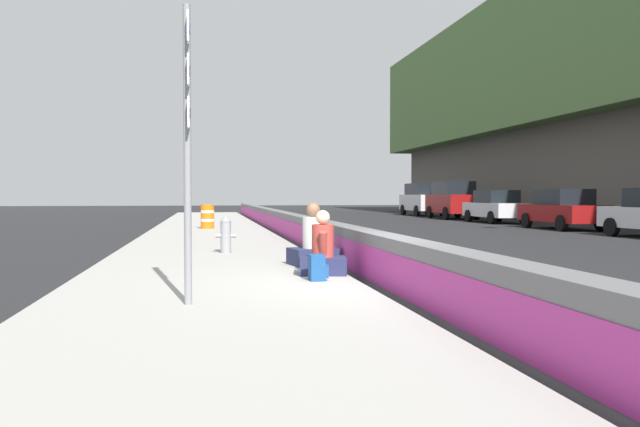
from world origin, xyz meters
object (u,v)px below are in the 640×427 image
seated_person_middle (313,245)px  construction_barrel (207,216)px  route_sign_post (188,131)px  parked_car_fourth (563,209)px  parked_car_far (452,200)px  fire_hydrant (226,233)px  parked_car_farther (423,199)px  backpack (317,268)px  seated_person_foreground (323,254)px  parked_car_midline (496,206)px

seated_person_middle → construction_barrel: 13.69m
route_sign_post → seated_person_middle: route_sign_post is taller
seated_person_middle → construction_barrel: size_ratio=1.24×
parked_car_fourth → parked_car_far: bearing=0.5°
seated_person_middle → parked_car_far: 28.01m
construction_barrel → parked_car_fourth: size_ratio=0.21×
fire_hydrant → construction_barrel: bearing=2.1°
parked_car_far → parked_car_farther: (6.05, -0.22, 0.00)m
construction_barrel → route_sign_post: bearing=179.1°
seated_person_middle → backpack: seated_person_middle is taller
seated_person_foreground → parked_car_farther: (32.37, -13.12, 0.71)m
seated_person_foreground → parked_car_midline: 24.49m
seated_person_foreground → backpack: seated_person_foreground is taller
route_sign_post → parked_car_far: route_sign_post is taller
route_sign_post → parked_car_fourth: (16.92, -15.13, -1.37)m
backpack → parked_car_midline: size_ratio=0.09×
seated_person_foreground → parked_car_farther: 34.94m
backpack → construction_barrel: construction_barrel is taller
backpack → parked_car_midline: (21.48, -13.26, 0.53)m
seated_person_foreground → seated_person_middle: seated_person_middle is taller
seated_person_foreground → parked_car_far: (26.32, -12.90, 0.71)m
backpack → parked_car_fourth: 20.05m
fire_hydrant → parked_car_far: size_ratio=0.18×
construction_barrel → parked_car_far: size_ratio=0.20×
route_sign_post → parked_car_far: size_ratio=0.74×
seated_person_middle → fire_hydrant: bearing=29.1°
backpack → route_sign_post: bearing=134.3°
fire_hydrant → seated_person_foreground: seated_person_foreground is taller
seated_person_middle → parked_car_fourth: bearing=-45.1°
construction_barrel → parked_car_farther: bearing=-40.7°
fire_hydrant → parked_car_midline: (16.52, -14.51, 0.27)m
seated_person_foreground → parked_car_midline: parked_car_midline is taller
seated_person_middle → backpack: (-2.17, 0.30, -0.17)m
fire_hydrant → seated_person_middle: seated_person_middle is taller
route_sign_post → backpack: (1.86, -1.91, -1.90)m
route_sign_post → parked_car_farther: (34.98, -15.25, -1.05)m
parked_car_far → construction_barrel: bearing=127.6°
parked_car_far → route_sign_post: bearing=152.5°
fire_hydrant → parked_car_farther: bearing=-27.4°
backpack → parked_car_fourth: parked_car_fourth is taller
route_sign_post → parked_car_midline: route_sign_post is taller
parked_car_fourth → parked_car_midline: size_ratio=1.00×
seated_person_middle → seated_person_foreground: bearing=176.9°
fire_hydrant → parked_car_farther: 31.73m
route_sign_post → construction_barrel: 17.65m
seated_person_foreground → parked_car_fourth: 19.34m
route_sign_post → seated_person_foreground: (2.61, -2.13, -1.76)m
route_sign_post → seated_person_foreground: size_ratio=3.36×
seated_person_foreground → construction_barrel: size_ratio=1.13×
fire_hydrant → parked_car_midline: 21.99m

